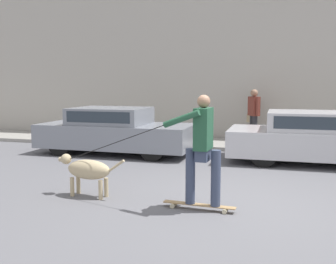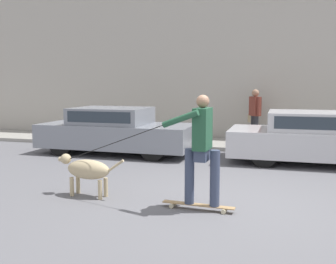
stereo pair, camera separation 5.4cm
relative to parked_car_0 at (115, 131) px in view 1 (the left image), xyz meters
name	(u,v)px [view 1 (the left image)]	position (x,y,z in m)	size (l,w,h in m)	color
ground_plane	(228,205)	(3.53, -3.87, -0.61)	(36.00, 36.00, 0.00)	slate
back_wall	(255,58)	(3.53, 3.35, 2.12)	(32.00, 0.30, 5.47)	#ADA89E
sidewalk_curb	(251,145)	(3.53, 2.14, -0.56)	(30.00, 2.09, 0.11)	gray
parked_car_0	(115,131)	(0.00, 0.00, 0.00)	(4.21, 1.84, 1.26)	black
parked_car_1	(325,138)	(5.36, 0.00, 0.00)	(4.60, 1.88, 1.24)	black
dog	(87,170)	(1.18, -4.00, -0.16)	(1.26, 0.42, 0.70)	tan
skateboarder	(202,145)	(3.17, -4.21, 0.38)	(2.94, 0.60, 1.74)	beige
pedestrian_with_bag	(254,113)	(3.56, 2.56, 0.39)	(0.44, 0.67, 1.62)	#28282D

